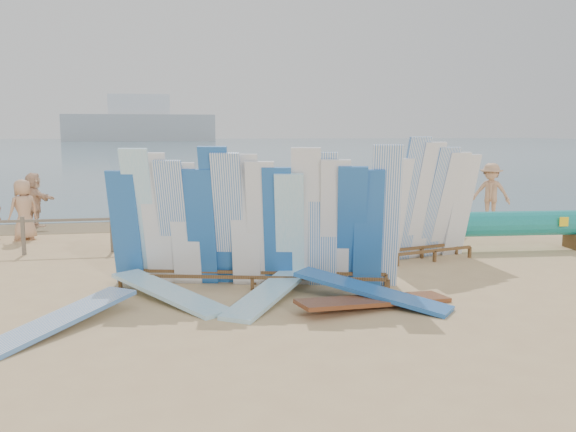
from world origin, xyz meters
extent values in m
plane|color=tan|center=(0.00, 0.00, 0.00)|extent=(160.00, 160.00, 0.00)
cube|color=#466A7E|center=(0.00, 128.00, 0.00)|extent=(320.00, 240.00, 0.02)
cube|color=brown|center=(0.00, 7.20, 0.00)|extent=(40.00, 2.60, 0.01)
cube|color=#999EA3|center=(-12.00, 180.00, 4.02)|extent=(45.00, 8.00, 8.00)
cube|color=silver|center=(-12.00, 180.00, 11.02)|extent=(18.00, 6.00, 6.00)
cube|color=#746858|center=(0.00, 3.00, 0.80)|extent=(12.00, 0.06, 0.06)
cube|color=#746858|center=(-4.00, 3.00, 0.45)|extent=(0.08, 0.08, 0.90)
cube|color=#746858|center=(-2.00, 3.00, 0.45)|extent=(0.08, 0.08, 0.90)
cube|color=#746858|center=(0.00, 3.00, 0.45)|extent=(0.08, 0.08, 0.90)
cube|color=#746858|center=(2.00, 3.00, 0.45)|extent=(0.08, 0.08, 0.90)
cube|color=#746858|center=(4.00, 3.00, 0.45)|extent=(0.08, 0.08, 0.90)
cube|color=#746858|center=(6.00, 3.00, 0.45)|extent=(0.08, 0.08, 0.90)
cube|color=brown|center=(0.88, -1.12, 0.24)|extent=(4.77, 1.23, 0.06)
cube|color=brown|center=(0.98, -0.71, 0.24)|extent=(4.77, 1.23, 0.06)
cube|color=#2360B2|center=(-1.39, -0.34, 1.08)|extent=(0.63, 0.64, 2.17)
cube|color=#95D7EF|center=(-1.10, -0.41, 1.29)|extent=(0.68, 0.85, 2.57)
cube|color=white|center=(-0.81, -0.48, 1.25)|extent=(0.66, 0.75, 2.49)
cube|color=white|center=(-0.52, -0.56, 1.18)|extent=(0.69, 0.87, 2.36)
cube|color=white|center=(-0.30, -0.61, 1.16)|extent=(0.63, 0.64, 2.32)
cube|color=#2360B2|center=(-0.01, -0.68, 1.10)|extent=(0.65, 0.71, 2.20)
cube|color=#2360B2|center=(0.28, -0.75, 1.31)|extent=(0.69, 0.90, 2.61)
cube|color=white|center=(0.49, -0.81, 1.25)|extent=(0.70, 0.93, 2.50)
cube|color=white|center=(0.78, -0.88, 1.24)|extent=(0.62, 0.61, 2.47)
cube|color=white|center=(1.07, -0.95, 1.17)|extent=(0.66, 0.75, 2.35)
cube|color=#2360B2|center=(1.36, -1.02, 1.12)|extent=(0.66, 0.75, 2.25)
cube|color=#95D7EF|center=(1.58, -1.08, 1.07)|extent=(0.67, 0.79, 2.13)
cube|color=white|center=(1.87, -1.15, 1.29)|extent=(0.66, 0.78, 2.59)
cube|color=white|center=(2.16, -1.22, 1.25)|extent=(0.64, 0.69, 2.51)
cube|color=white|center=(2.37, -1.27, 1.19)|extent=(0.67, 0.80, 2.38)
cube|color=#2360B2|center=(2.67, -1.34, 1.13)|extent=(0.68, 0.85, 2.27)
cube|color=#2360B2|center=(2.96, -1.42, 1.10)|extent=(0.64, 0.69, 2.21)
cube|color=white|center=(3.25, -1.49, 1.32)|extent=(0.66, 0.78, 2.64)
cube|color=brown|center=(5.14, 0.60, 0.25)|extent=(1.95, 0.61, 0.06)
cube|color=brown|center=(5.02, 1.03, 0.25)|extent=(1.95, 0.61, 0.06)
cube|color=white|center=(4.17, 0.55, 1.15)|extent=(0.70, 0.73, 2.31)
cube|color=white|center=(4.54, 0.66, 1.38)|extent=(0.74, 0.87, 2.76)
cube|color=white|center=(4.92, 0.77, 1.32)|extent=(0.74, 0.89, 2.65)
cube|color=white|center=(5.29, 0.87, 1.27)|extent=(0.75, 0.91, 2.53)
cube|color=white|center=(5.58, 0.95, 1.21)|extent=(0.75, 0.92, 2.42)
cube|color=white|center=(5.95, 1.06, 1.18)|extent=(0.70, 0.74, 2.36)
cube|color=brown|center=(5.66, 1.69, 0.18)|extent=(0.54, 0.64, 0.36)
cylinder|color=teal|center=(7.48, 1.59, 0.65)|extent=(4.48, 0.86, 0.61)
cone|color=teal|center=(4.75, 1.74, 0.65)|extent=(1.25, 0.63, 0.56)
cube|color=yellow|center=(8.67, 1.21, 0.72)|extent=(0.22, 0.03, 0.22)
cube|color=brown|center=(3.23, 1.02, 0.69)|extent=(1.02, 0.86, 0.05)
cube|color=white|center=(3.23, 1.02, 0.94)|extent=(0.44, 0.18, 0.41)
cube|color=#95D7EF|center=(-0.61, -1.56, 0.00)|extent=(2.06, 2.50, 0.30)
cube|color=#2360B2|center=(2.74, -2.29, 0.00)|extent=(2.42, 2.16, 0.42)
cube|color=#95D7EF|center=(1.10, -1.83, 0.00)|extent=(1.93, 2.57, 0.31)
cube|color=white|center=(-2.13, -2.79, 0.00)|extent=(2.03, 2.52, 0.29)
cube|color=brown|center=(2.73, -2.56, 0.00)|extent=(2.75, 1.21, 0.23)
cube|color=#AF1224|center=(1.16, 4.00, 0.31)|extent=(0.70, 0.68, 0.05)
cube|color=#AF1224|center=(1.26, 4.21, 0.59)|extent=(0.55, 0.38, 0.54)
cube|color=#AF1224|center=(1.72, 3.68, 0.33)|extent=(0.57, 0.51, 0.05)
cube|color=#AF1224|center=(1.73, 3.92, 0.61)|extent=(0.56, 0.17, 0.56)
cube|color=#AF1224|center=(3.22, 3.62, 0.59)|extent=(0.76, 0.93, 0.59)
cube|color=#AF1224|center=(3.35, 3.91, 0.96)|extent=(0.51, 0.36, 0.37)
imported|color=tan|center=(9.34, 6.00, 0.94)|extent=(1.26, 1.14, 1.88)
imported|color=#8C6042|center=(7.06, 4.45, 0.87)|extent=(0.80, 1.11, 1.73)
imported|color=beige|center=(1.09, 6.22, 0.93)|extent=(0.70, 1.77, 1.86)
imported|color=tan|center=(3.10, 4.83, 0.90)|extent=(0.92, 0.93, 1.81)
imported|color=tan|center=(-4.48, 5.12, 0.81)|extent=(0.85, 0.80, 1.62)
imported|color=beige|center=(-4.73, 7.50, 0.82)|extent=(1.41, 1.45, 1.65)
imported|color=tan|center=(-1.66, 5.84, 0.93)|extent=(1.30, 0.80, 1.87)
imported|color=#8C6042|center=(1.56, 4.84, 0.85)|extent=(1.06, 0.60, 1.71)
imported|color=#8C6042|center=(2.55, 4.83, 0.79)|extent=(0.40, 0.62, 1.58)
imported|color=beige|center=(3.32, 5.13, 0.86)|extent=(0.92, 0.71, 1.71)
camera|label=1|loc=(-0.36, -11.84, 2.85)|focal=38.00mm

